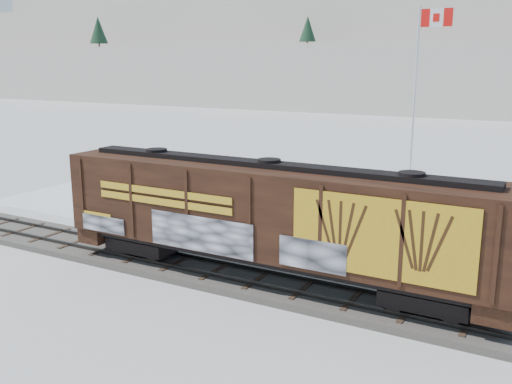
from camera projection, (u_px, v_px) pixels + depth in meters
The scene contains 7 objects.
ground at pixel (218, 276), 23.92m from camera, with size 500.00×500.00×0.00m, color white.
rail_track at pixel (218, 273), 23.89m from camera, with size 50.00×3.40×0.43m.
parking_strip at pixel (294, 231), 30.30m from camera, with size 40.00×8.00×0.03m, color white.
hopper_railcar at pixel (269, 214), 22.10m from camera, with size 18.05×3.06×4.63m.
flagpole at pixel (414, 137), 33.97m from camera, with size 2.30×0.90×11.92m.
car_silver at pixel (151, 202), 33.62m from camera, with size 1.59×3.94×1.34m, color #B5B8BD.
car_white at pixel (363, 233), 27.43m from camera, with size 1.51×4.34×1.43m, color white.
Camera 1 is at (12.37, -18.90, 8.76)m, focal length 40.00 mm.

